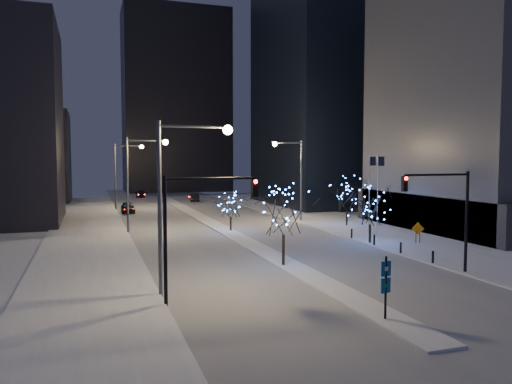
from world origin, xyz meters
name	(u,v)px	position (x,y,z in m)	size (l,w,h in m)	color
ground	(334,290)	(0.00, 0.00, 0.00)	(160.00, 160.00, 0.00)	silver
road	(205,220)	(0.00, 35.00, 0.01)	(20.00, 130.00, 0.02)	#AAAFB9
median	(214,225)	(0.00, 30.00, 0.07)	(2.00, 80.00, 0.15)	white
east_sidewalk	(373,231)	(15.00, 20.00, 0.07)	(10.00, 90.00, 0.15)	white
west_sidewalk	(88,246)	(-14.00, 20.00, 0.07)	(8.00, 90.00, 0.15)	white
filler_west_far	(15,157)	(-26.00, 70.00, 8.00)	(18.00, 16.00, 16.00)	black
horizon_block	(176,102)	(6.00, 92.00, 21.00)	(24.00, 14.00, 42.00)	black
street_lamp_w_near	(178,183)	(-8.94, 2.00, 6.50)	(4.40, 0.56, 10.00)	#595E66
street_lamp_w_mid	(138,171)	(-8.94, 27.00, 6.50)	(4.40, 0.56, 10.00)	#595E66
street_lamp_w_far	(122,167)	(-8.94, 52.00, 6.50)	(4.40, 0.56, 10.00)	#595E66
street_lamp_east	(294,170)	(10.08, 30.00, 6.45)	(3.90, 0.56, 10.00)	#595E66
traffic_signal_west	(194,217)	(-8.44, 0.00, 4.76)	(5.26, 0.43, 7.00)	black
traffic_signal_east	(448,205)	(8.94, 1.00, 4.76)	(5.26, 0.43, 7.00)	black
flagpoles	(374,189)	(13.37, 17.25, 4.80)	(1.35, 2.60, 8.00)	silver
bollards	(387,244)	(10.20, 10.00, 0.60)	(0.16, 12.16, 0.90)	black
car_near	(128,207)	(-8.58, 46.89, 0.78)	(1.84, 4.57, 1.56)	black
car_mid	(194,197)	(4.16, 62.01, 0.72)	(1.52, 4.35, 1.43)	black
car_far	(141,194)	(-4.15, 74.32, 0.63)	(1.76, 4.32, 1.25)	black
holiday_tree_median_near	(284,213)	(-0.50, 6.94, 3.95)	(4.55, 4.55, 5.73)	black
holiday_tree_median_far	(231,205)	(0.50, 24.67, 2.83)	(4.18, 4.18, 4.15)	black
holiday_tree_plaza_near	(370,207)	(10.50, 13.21, 3.46)	(5.26, 5.26, 5.28)	black
holiday_tree_plaza_far	(347,196)	(14.21, 24.26, 3.56)	(6.10, 6.10, 5.51)	black
wayfinding_sign	(386,282)	(-0.29, -5.88, 1.96)	(0.57, 0.18, 3.20)	black
construction_sign	(418,231)	(14.57, 11.69, 1.28)	(1.05, 0.51, 1.87)	black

